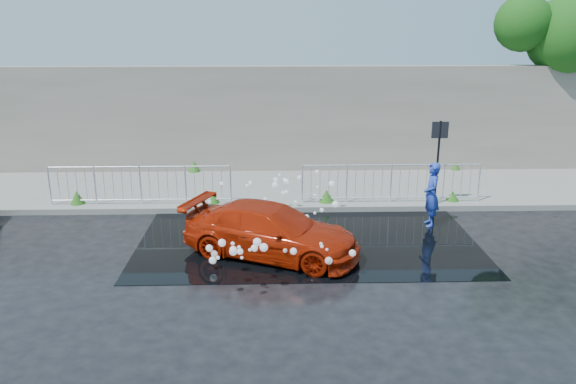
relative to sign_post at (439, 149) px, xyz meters
name	(u,v)px	position (x,y,z in m)	size (l,w,h in m)	color
ground	(288,254)	(-4.20, -3.10, -1.72)	(90.00, 90.00, 0.00)	black
pavement	(283,189)	(-4.20, 1.90, -1.65)	(30.00, 4.00, 0.15)	slate
curb	(285,209)	(-4.20, -0.10, -1.64)	(30.00, 0.25, 0.16)	slate
retaining_wall	(282,119)	(-4.20, 4.10, 0.18)	(30.00, 0.60, 3.50)	slate
puddle	(307,238)	(-3.70, -2.10, -1.72)	(8.00, 5.00, 0.01)	black
sign_post	(439,149)	(0.00, 0.00, 0.00)	(0.45, 0.06, 2.50)	black
tree	(570,30)	(5.41, 4.32, 3.07)	(4.97, 2.60, 6.23)	#332114
railing_left	(140,184)	(-8.20, 0.25, -0.99)	(5.05, 0.05, 1.10)	silver
railing_right	(391,182)	(-1.20, 0.25, -0.99)	(5.05, 0.05, 1.10)	silver
weeds	(264,186)	(-4.79, 1.39, -1.41)	(12.17, 3.93, 0.38)	#1A4312
water_spray	(273,220)	(-4.53, -2.59, -1.09)	(3.45, 5.57, 1.02)	white
red_car	(271,231)	(-4.56, -3.13, -1.14)	(1.62, 4.00, 1.16)	#A31D06
person	(431,195)	(-0.48, -1.29, -0.89)	(0.60, 0.40, 1.66)	#223BAD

